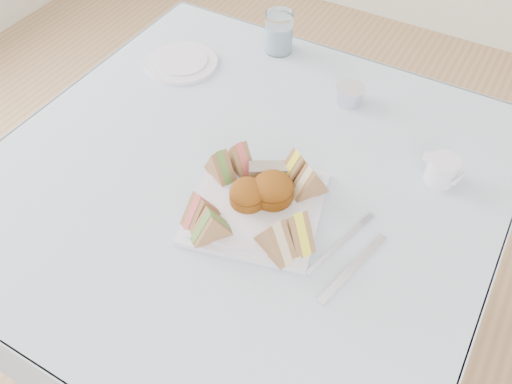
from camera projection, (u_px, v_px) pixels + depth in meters
The scene contains 21 objects.
floor at pixel (246, 342), 1.67m from camera, with size 4.00×4.00×0.00m, color #9E7751.
table at pixel (244, 275), 1.39m from camera, with size 0.90×0.90×0.74m, color brown.
tablecloth at pixel (242, 175), 1.11m from camera, with size 1.02×1.02×0.01m, color white.
serving_plate at pixel (256, 207), 1.04m from camera, with size 0.25×0.25×0.01m, color silver.
sandwich_fl_a at pixel (200, 207), 0.99m from camera, with size 0.07×0.03×0.07m, color #9B7359, non-canonical shape.
sandwich_fl_b at pixel (211, 224), 0.97m from camera, with size 0.08×0.04×0.07m, color #9B7359, non-canonical shape.
sandwich_fr_a at pixel (297, 226), 0.96m from camera, with size 0.08×0.04×0.07m, color #9B7359, non-canonical shape.
sandwich_fr_b at pixel (275, 236), 0.94m from camera, with size 0.08×0.04×0.07m, color #9B7359, non-canonical shape.
sandwich_bl_a at pixel (220, 163), 1.07m from camera, with size 0.07×0.03×0.07m, color #9B7359, non-canonical shape.
sandwich_bl_b at pixel (239, 155), 1.08m from camera, with size 0.08×0.04×0.07m, color #9B7359, non-canonical shape.
sandwich_br_a at pixel (310, 180), 1.04m from camera, with size 0.08×0.04×0.07m, color #9B7359, non-canonical shape.
sandwich_br_b at pixel (297, 165), 1.06m from camera, with size 0.08×0.04×0.07m, color #9B7359, non-canonical shape.
scone_left at pixel (248, 194), 1.03m from camera, with size 0.07×0.07×0.05m, color #874A0D.
scone_right at pixel (273, 189), 1.03m from camera, with size 0.08×0.08×0.05m, color #874A0D.
pastry_slice at pixel (268, 172), 1.07m from camera, with size 0.08×0.03×0.04m, color tan.
side_plate at pixel (182, 63), 1.36m from camera, with size 0.18×0.18×0.01m, color silver.
water_glass at pixel (279, 32), 1.37m from camera, with size 0.07×0.07×0.10m, color white.
tea_strainer at pixel (350, 96), 1.25m from camera, with size 0.07×0.07×0.04m, color silver.
knife at pixel (353, 268), 0.96m from camera, with size 0.02×0.19×0.00m, color silver.
fork at pixel (335, 248), 0.98m from camera, with size 0.01×0.16×0.00m, color silver.
creamer_jug at pixel (442, 170), 1.08m from camera, with size 0.06×0.06×0.06m, color silver.
Camera 1 is at (0.41, -0.65, 1.55)m, focal length 38.00 mm.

